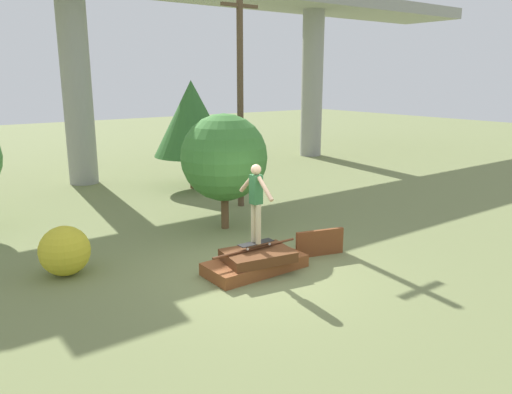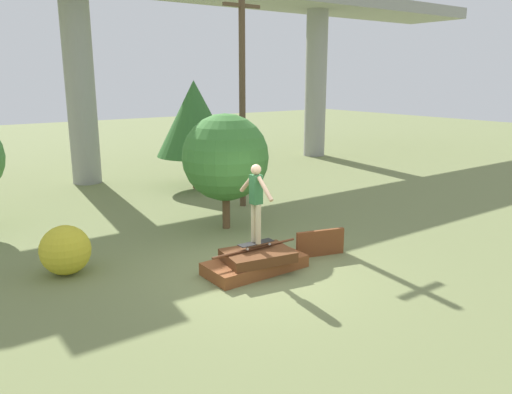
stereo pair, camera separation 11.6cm
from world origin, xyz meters
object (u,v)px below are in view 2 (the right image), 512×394
Objects in this scene: tree_behind_right at (195,119)px; bush_yellow_flowering at (65,250)px; skater at (256,198)px; tree_mid_back at (225,158)px; skateboard at (256,243)px; utility_pole at (242,95)px.

tree_behind_right reaches higher than bush_yellow_flowering.
skater is 0.54× the size of tree_mid_back.
bush_yellow_flowering reaches higher than skateboard.
tree_behind_right is 5.40m from tree_mid_back.
skateboard is 0.49× the size of skater.
utility_pole is 2.17× the size of tree_mid_back.
skater is 0.25× the size of utility_pole.
skater is 0.43× the size of tree_behind_right.
tree_mid_back is (-1.77, -1.77, -1.57)m from utility_pole.
tree_mid_back is at bearing -110.22° from tree_behind_right.
tree_mid_back reaches higher than skateboard.
skateboard is 0.12× the size of utility_pole.
tree_behind_right reaches higher than skater.
utility_pole is 6.45× the size of bush_yellow_flowering.
tree_mid_back is (1.15, 3.01, 0.36)m from skater.
bush_yellow_flowering is at bearing -157.81° from utility_pole.
bush_yellow_flowering is (-6.33, -2.58, -3.03)m from utility_pole.
skateboard is 3.50m from tree_mid_back.
tree_behind_right is (3.01, 8.04, 1.99)m from skateboard.
tree_mid_back is at bearing 10.05° from bush_yellow_flowering.
skateboard is 1.01m from skater.
utility_pole is 3.40m from tree_behind_right.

